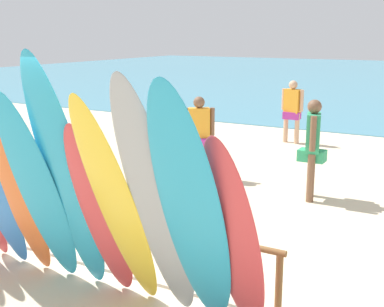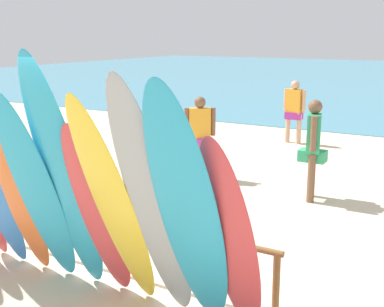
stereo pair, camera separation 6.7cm
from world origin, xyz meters
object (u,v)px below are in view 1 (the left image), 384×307
object	(u,v)px
beach_chair_blue	(69,158)
surfboard_red_11	(235,241)
beach_chair_striped	(11,152)
surfboard_teal_6	(67,180)
surfboard_teal_10	(193,216)
surfboard_teal_5	(39,193)
surfboard_red_7	(101,214)
surfboard_orange_4	(13,183)
surfboard_grey_9	(157,207)
surfboard_yellow_8	(117,208)
beachgoer_strolling	(292,107)
surfboard_rack	(96,221)
beachgoer_near_rack	(199,132)
beachgoer_by_water	(313,143)

from	to	relation	value
beach_chair_blue	surfboard_red_11	bearing A→B (deg)	-38.30
beach_chair_striped	surfboard_teal_6	bearing A→B (deg)	-40.24
surfboard_teal_10	beach_chair_striped	distance (m)	6.87
surfboard_teal_5	surfboard_red_11	size ratio (longest dim) A/B	1.13
surfboard_red_7	beach_chair_striped	xyz separation A→B (m)	(-4.83, 3.10, -0.55)
surfboard_orange_4	surfboard_red_7	xyz separation A→B (m)	(1.09, 0.10, -0.17)
surfboard_grey_9	surfboard_yellow_8	bearing A→B (deg)	174.69
surfboard_red_7	beachgoer_strolling	world-z (taller)	surfboard_red_7
surfboard_orange_4	surfboard_teal_10	distance (m)	2.24
surfboard_yellow_8	surfboard_teal_6	bearing A→B (deg)	-178.70
surfboard_yellow_8	beachgoer_strolling	distance (m)	8.78
surfboard_rack	surfboard_orange_4	world-z (taller)	surfboard_orange_4
surfboard_orange_4	surfboard_red_11	xyz separation A→B (m)	(2.55, 0.09, -0.16)
beachgoer_near_rack	beach_chair_blue	xyz separation A→B (m)	(-2.08, -1.31, -0.47)
surfboard_red_7	beachgoer_near_rack	bearing A→B (deg)	107.61
surfboard_red_7	surfboard_grey_9	distance (m)	0.83
surfboard_grey_9	beachgoer_near_rack	xyz separation A→B (m)	(-2.20, 4.78, -0.33)
surfboard_teal_10	surfboard_yellow_8	bearing A→B (deg)	172.60
surfboard_red_11	beachgoer_strolling	bearing A→B (deg)	110.50
surfboard_teal_10	beach_chair_blue	xyz separation A→B (m)	(-4.65, 3.49, -0.79)
beachgoer_near_rack	beach_chair_striped	xyz separation A→B (m)	(-3.40, -1.51, -0.47)
surfboard_orange_4	surfboard_red_7	bearing A→B (deg)	2.39
surfboard_teal_6	surfboard_red_11	size ratio (longest dim) A/B	1.31
surfboard_rack	beachgoer_by_water	distance (m)	4.07
surfboard_teal_5	beachgoer_near_rack	xyz separation A→B (m)	(-0.72, 4.72, -0.21)
beachgoer_near_rack	beachgoer_by_water	distance (m)	2.25
surfboard_red_11	beachgoer_by_water	world-z (taller)	surfboard_red_11
beach_chair_blue	beach_chair_striped	bearing A→B (deg)	-175.96
surfboard_red_7	surfboard_orange_4	bearing A→B (deg)	-174.43
surfboard_teal_6	beach_chair_striped	xyz separation A→B (m)	(-4.51, 3.20, -0.87)
surfboard_teal_10	beachgoer_strolling	xyz separation A→B (m)	(-2.10, 8.74, -0.31)
surfboard_teal_6	surfboard_yellow_8	xyz separation A→B (m)	(0.64, -0.03, -0.17)
surfboard_yellow_8	beach_chair_striped	size ratio (longest dim) A/B	3.06
beach_chair_striped	beach_chair_blue	bearing A→B (deg)	3.74
surfboard_teal_6	beach_chair_striped	world-z (taller)	surfboard_teal_6
surfboard_rack	surfboard_yellow_8	distance (m)	1.25
surfboard_red_11	beachgoer_near_rack	world-z (taller)	surfboard_red_11
surfboard_rack	beach_chair_striped	bearing A→B (deg)	149.41
beachgoer_near_rack	beach_chair_striped	bearing A→B (deg)	169.26
surfboard_orange_4	surfboard_red_11	bearing A→B (deg)	-0.69
surfboard_orange_4	beach_chair_striped	size ratio (longest dim) A/B	3.05
surfboard_red_11	beachgoer_by_water	distance (m)	4.45
beach_chair_blue	surfboard_red_7	bearing A→B (deg)	-47.88
surfboard_teal_6	beach_chair_striped	size ratio (longest dim) A/B	3.43
surfboard_teal_6	beachgoer_strolling	size ratio (longest dim) A/B	1.74
surfboard_teal_5	surfboard_yellow_8	world-z (taller)	surfboard_yellow_8
surfboard_teal_10	beach_chair_striped	bearing A→B (deg)	147.83
surfboard_teal_10	beachgoer_near_rack	bearing A→B (deg)	114.88
surfboard_rack	surfboard_orange_4	bearing A→B (deg)	-127.54
surfboard_grey_9	surfboard_teal_10	bearing A→B (deg)	-3.02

